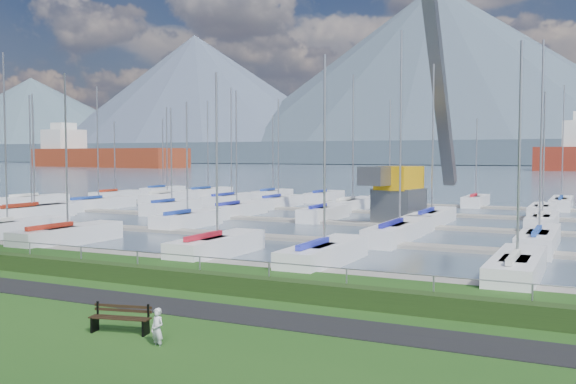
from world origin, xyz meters
The scene contains 11 objects.
path centered at (0.00, -3.00, 0.01)m, with size 160.00×2.00×0.04m, color black.
water centered at (0.00, 260.00, -0.40)m, with size 800.00×540.00×0.20m, color #49596B.
hedge centered at (0.00, -0.40, 0.35)m, with size 80.00×0.70×0.70m, color #203513.
fence centered at (0.00, 0.00, 1.20)m, with size 0.04×0.04×80.00m, color #919599.
foothill centered at (0.00, 330.00, 6.00)m, with size 900.00×80.00×12.00m, color #404F5E.
docks centered at (0.00, 26.00, -0.22)m, with size 90.00×41.60×0.25m.
bench_right centered at (3.44, -6.27, 0.42)m, with size 1.85×0.80×0.85m.
person centered at (5.16, -6.82, 0.59)m, with size 0.43×0.28×1.17m, color silver.
crane centered at (2.45, 28.80, 5.33)m, with size 4.89×13.40×22.35m.
cargo_ship_west centered at (-174.91, 190.58, 3.76)m, with size 81.39×29.42×21.50m.
sailboat_fleet centered at (-1.87, 28.64, 5.40)m, with size 74.44×50.33×13.72m.
Camera 1 is at (15.64, -20.54, 5.13)m, focal length 40.00 mm.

